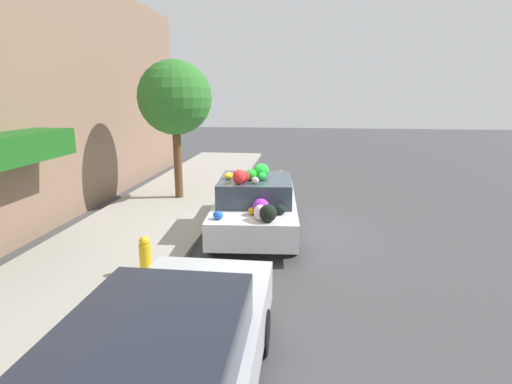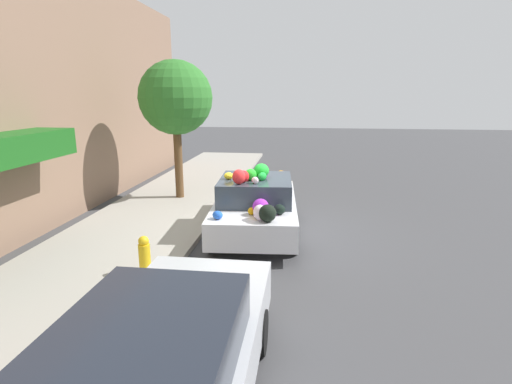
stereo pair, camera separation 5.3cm
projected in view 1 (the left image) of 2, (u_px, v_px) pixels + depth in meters
name	position (u px, v px, depth m)	size (l,w,h in m)	color
ground_plane	(253.00, 232.00, 9.40)	(60.00, 60.00, 0.00)	#424244
sidewalk_curb	(143.00, 226.00, 9.70)	(24.00, 3.20, 0.12)	#9E998E
building_facade	(38.00, 97.00, 9.07)	(18.00, 1.20, 6.33)	#846651
street_tree	(175.00, 98.00, 11.46)	(2.13, 2.13, 4.02)	brown
fire_hydrant	(145.00, 256.00, 6.87)	(0.20, 0.20, 0.70)	gold
art_car	(256.00, 204.00, 9.17)	(4.02, 2.07, 1.66)	silver
parked_car_plain	(159.00, 380.00, 3.57)	(4.56, 1.73, 1.34)	#B7BABF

